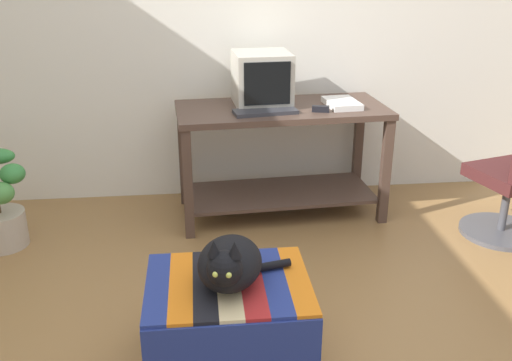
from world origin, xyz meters
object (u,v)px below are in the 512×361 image
object	(u,v)px
ottoman_with_blanket	(229,322)
tv_monitor	(262,80)
desk	(281,142)
cat	(230,263)
stapler	(321,109)
book	(342,103)
keyboard	(265,112)

from	to	relation	value
ottoman_with_blanket	tv_monitor	bearing A→B (deg)	78.44
desk	cat	bearing A→B (deg)	-109.69
tv_monitor	stapler	xyz separation A→B (m)	(0.35, -0.23, -0.15)
ottoman_with_blanket	cat	xyz separation A→B (m)	(0.01, -0.02, 0.31)
desk	ottoman_with_blanket	xyz separation A→B (m)	(-0.45, -1.54, -0.31)
desk	stapler	xyz separation A→B (m)	(0.23, -0.15, 0.26)
tv_monitor	book	distance (m)	0.55
book	tv_monitor	bearing A→B (deg)	164.27
desk	ottoman_with_blanket	distance (m)	1.63
stapler	tv_monitor	bearing A→B (deg)	71.35
keyboard	ottoman_with_blanket	xyz separation A→B (m)	(-0.33, -1.39, -0.57)
ottoman_with_blanket	stapler	distance (m)	1.65
keyboard	tv_monitor	bearing A→B (deg)	80.33
book	cat	bearing A→B (deg)	-124.03
stapler	cat	bearing A→B (deg)	168.61
book	desk	bearing A→B (deg)	171.71
desk	stapler	bearing A→B (deg)	-37.22
book	cat	xyz separation A→B (m)	(-0.84, -1.54, -0.27)
cat	stapler	distance (m)	1.59
cat	stapler	xyz separation A→B (m)	(0.67, 1.41, 0.27)
desk	book	bearing A→B (deg)	-6.72
desk	book	xyz separation A→B (m)	(0.40, -0.02, 0.26)
ottoman_with_blanket	cat	bearing A→B (deg)	-75.39
desk	stapler	distance (m)	0.38
keyboard	cat	xyz separation A→B (m)	(-0.32, -1.41, -0.26)
book	keyboard	bearing A→B (deg)	-171.60
book	ottoman_with_blanket	xyz separation A→B (m)	(-0.85, -1.52, -0.57)
cat	desk	bearing A→B (deg)	85.99
keyboard	ottoman_with_blanket	distance (m)	1.53
tv_monitor	keyboard	bearing A→B (deg)	-94.77
keyboard	stapler	size ratio (longest dim) A/B	3.64
desk	cat	world-z (taller)	desk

